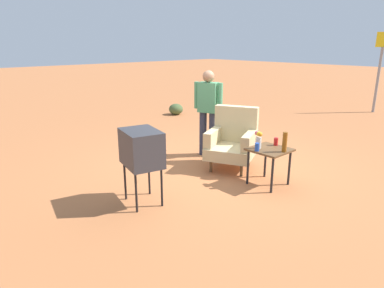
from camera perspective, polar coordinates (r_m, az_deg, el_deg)
ground_plane at (r=6.20m, az=4.73°, el=-3.58°), size 60.00×60.00×0.00m
armchair at (r=6.00m, az=6.77°, el=0.66°), size 1.02×1.03×1.06m
side_table at (r=5.35m, az=12.78°, el=-1.61°), size 0.56×0.56×0.58m
tv_on_stand at (r=4.57m, az=-8.39°, el=-0.76°), size 0.68×0.56×1.03m
person_standing at (r=6.53m, az=2.69°, el=6.02°), size 0.53×0.34×1.64m
road_sign at (r=12.24m, az=28.77°, el=11.05°), size 0.33×0.33×2.44m
soda_can_blue at (r=5.16m, az=10.78°, el=-0.50°), size 0.07×0.07×0.12m
bottle_tall_amber at (r=5.18m, az=15.18°, el=0.31°), size 0.07×0.07×0.30m
soda_can_red at (r=5.51m, az=13.80°, el=0.40°), size 0.07×0.07×0.12m
flower_vase at (r=5.27m, az=11.01°, el=0.82°), size 0.15×0.10×0.27m
shrub_near at (r=10.57m, az=-2.70°, el=5.81°), size 0.43×0.43×0.33m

